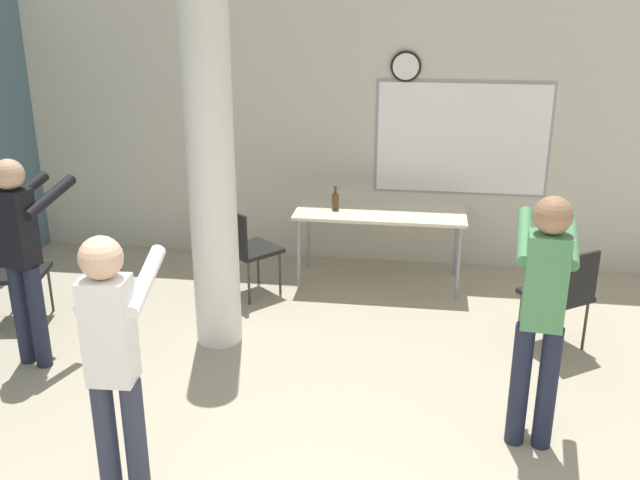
{
  "coord_description": "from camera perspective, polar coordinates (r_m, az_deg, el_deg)",
  "views": [
    {
      "loc": [
        0.75,
        -2.19,
        2.81
      ],
      "look_at": [
        0.06,
        2.59,
        1.07
      ],
      "focal_mm": 40.0,
      "sensor_mm": 36.0,
      "label": 1
    }
  ],
  "objects": [
    {
      "name": "wall_back",
      "position": [
        7.43,
        2.51,
        8.84
      ],
      "size": [
        8.0,
        0.15,
        2.8
      ],
      "color": "beige",
      "rests_on": "ground_plane"
    },
    {
      "name": "chair_table_left",
      "position": [
        6.69,
        -5.92,
        -0.43
      ],
      "size": [
        0.62,
        0.62,
        0.87
      ],
      "color": "black",
      "rests_on": "ground_plane"
    },
    {
      "name": "chair_mid_room",
      "position": [
        5.99,
        18.85,
        -3.91
      ],
      "size": [
        0.61,
        0.61,
        0.87
      ],
      "color": "black",
      "rests_on": "ground_plane"
    },
    {
      "name": "support_pillar",
      "position": [
        5.6,
        -8.67,
        4.98
      ],
      "size": [
        0.37,
        0.37,
        2.8
      ],
      "color": "silver",
      "rests_on": "ground_plane"
    },
    {
      "name": "person_playing_front",
      "position": [
        3.96,
        -16.18,
        -8.84
      ],
      "size": [
        0.38,
        0.64,
        1.64
      ],
      "color": "#2D3347",
      "rests_on": "ground_plane"
    },
    {
      "name": "person_watching_back",
      "position": [
        5.75,
        -22.72,
        -0.53
      ],
      "size": [
        0.47,
        0.64,
        1.64
      ],
      "color": "#1E2338",
      "rests_on": "ground_plane"
    },
    {
      "name": "folding_table",
      "position": [
        6.93,
        4.85,
        1.99
      ],
      "size": [
        1.63,
        0.72,
        0.75
      ],
      "color": "beige",
      "rests_on": "ground_plane"
    },
    {
      "name": "chair_by_left_wall",
      "position": [
        6.71,
        -23.55,
        -1.98
      ],
      "size": [
        0.52,
        0.52,
        0.87
      ],
      "color": "black",
      "rests_on": "ground_plane"
    },
    {
      "name": "bottle_on_table",
      "position": [
        6.89,
        1.24,
        3.17
      ],
      "size": [
        0.07,
        0.07,
        0.24
      ],
      "color": "#4C3319",
      "rests_on": "folding_table"
    },
    {
      "name": "person_playing_side",
      "position": [
        4.55,
        17.38,
        -4.89
      ],
      "size": [
        0.41,
        0.67,
        1.67
      ],
      "color": "#1E2338",
      "rests_on": "ground_plane"
    }
  ]
}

